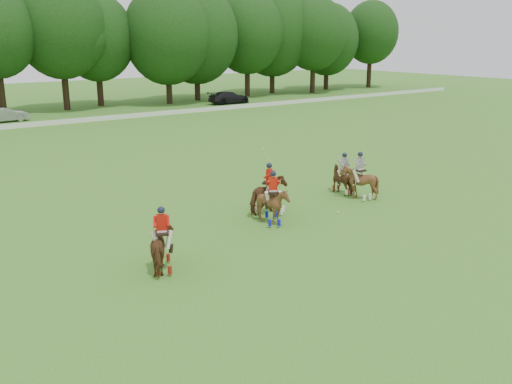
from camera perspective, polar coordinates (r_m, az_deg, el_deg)
ground at (r=21.84m, az=6.61°, el=-5.90°), size 180.00×180.00×0.00m
boundary_rail at (r=55.14m, az=-21.48°, el=6.31°), size 120.00×0.10×0.44m
car_mid at (r=59.14m, az=-23.79°, el=7.07°), size 4.18×1.63×1.36m
car_right at (r=69.25m, az=-2.72°, el=9.42°), size 5.17×2.26×1.48m
polo_red_a at (r=19.98m, az=-9.31°, el=-5.51°), size 1.58×2.07×2.30m
polo_red_b at (r=25.88m, az=1.31°, el=-0.37°), size 2.20×2.17×2.92m
polo_red_c at (r=24.59m, az=1.70°, el=-1.28°), size 1.89×1.95×2.33m
polo_stripe_a at (r=29.71m, az=8.75°, el=1.30°), size 1.03×1.66×2.13m
polo_stripe_b at (r=28.78m, az=10.26°, el=1.01°), size 1.41×1.57×2.38m
polo_ball at (r=26.46m, az=8.21°, el=-2.03°), size 0.09×0.09×0.09m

